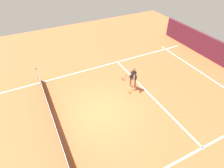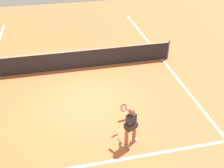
# 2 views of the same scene
# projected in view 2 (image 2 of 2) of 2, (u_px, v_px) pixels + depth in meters

# --- Properties ---
(ground_plane) EXTENTS (28.40, 28.40, 0.00)m
(ground_plane) POSITION_uv_depth(u_px,v_px,m) (87.00, 100.00, 11.19)
(ground_plane) COLOR #C66638
(service_line_marking) EXTENTS (8.95, 0.10, 0.01)m
(service_line_marking) POSITION_uv_depth(u_px,v_px,m) (101.00, 163.00, 8.38)
(service_line_marking) COLOR white
(service_line_marking) RESTS_ON ground
(sideline_right_marking) EXTENTS (0.10, 19.84, 0.01)m
(sideline_right_marking) POSITION_uv_depth(u_px,v_px,m) (184.00, 87.00, 11.99)
(sideline_right_marking) COLOR white
(sideline_right_marking) RESTS_ON ground
(court_net) EXTENTS (9.63, 0.08, 1.07)m
(court_net) POSITION_uv_depth(u_px,v_px,m) (79.00, 59.00, 13.15)
(court_net) COLOR #4C4C51
(court_net) RESTS_ON ground
(tennis_player) EXTENTS (0.68, 1.13, 1.55)m
(tennis_player) POSITION_uv_depth(u_px,v_px,m) (130.00, 125.00, 8.64)
(tennis_player) COLOR #8C6647
(tennis_player) RESTS_ON ground
(tennis_ball_mid) EXTENTS (0.07, 0.07, 0.07)m
(tennis_ball_mid) POSITION_uv_depth(u_px,v_px,m) (192.00, 85.00, 12.05)
(tennis_ball_mid) COLOR #D1E533
(tennis_ball_mid) RESTS_ON ground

